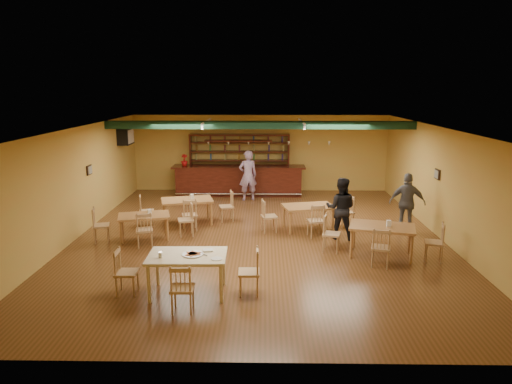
{
  "coord_description": "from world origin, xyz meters",
  "views": [
    {
      "loc": [
        0.14,
        -12.27,
        4.08
      ],
      "look_at": [
        -0.08,
        0.6,
        1.15
      ],
      "focal_mm": 32.56,
      "sensor_mm": 36.0,
      "label": 1
    }
  ],
  "objects_px": {
    "near_table": "(188,274)",
    "patron_bar": "(248,175)",
    "dining_table_c": "(144,227)",
    "dining_table_b": "(308,217)",
    "bar_counter": "(239,180)",
    "dining_table_a": "(187,211)",
    "patron_right_a": "(341,208)",
    "dining_table_d": "(381,241)"
  },
  "relations": [
    {
      "from": "near_table",
      "to": "patron_bar",
      "type": "bearing_deg",
      "value": 81.89
    },
    {
      "from": "dining_table_c",
      "to": "near_table",
      "type": "relative_size",
      "value": 0.88
    },
    {
      "from": "dining_table_b",
      "to": "dining_table_c",
      "type": "xyz_separation_m",
      "value": [
        -4.56,
        -0.94,
        -0.02
      ]
    },
    {
      "from": "bar_counter",
      "to": "dining_table_a",
      "type": "height_order",
      "value": "bar_counter"
    },
    {
      "from": "bar_counter",
      "to": "dining_table_b",
      "type": "distance_m",
      "value": 4.94
    },
    {
      "from": "dining_table_a",
      "to": "bar_counter",
      "type": "bearing_deg",
      "value": 55.94
    },
    {
      "from": "bar_counter",
      "to": "patron_bar",
      "type": "distance_m",
      "value": 0.98
    },
    {
      "from": "patron_bar",
      "to": "patron_right_a",
      "type": "relative_size",
      "value": 1.08
    },
    {
      "from": "dining_table_a",
      "to": "dining_table_d",
      "type": "bearing_deg",
      "value": -41.89
    },
    {
      "from": "bar_counter",
      "to": "dining_table_b",
      "type": "bearing_deg",
      "value": -62.77
    },
    {
      "from": "bar_counter",
      "to": "dining_table_b",
      "type": "height_order",
      "value": "bar_counter"
    },
    {
      "from": "near_table",
      "to": "patron_bar",
      "type": "xyz_separation_m",
      "value": [
        0.93,
        7.94,
        0.51
      ]
    },
    {
      "from": "dining_table_a",
      "to": "near_table",
      "type": "height_order",
      "value": "near_table"
    },
    {
      "from": "bar_counter",
      "to": "dining_table_c",
      "type": "bearing_deg",
      "value": -113.39
    },
    {
      "from": "near_table",
      "to": "bar_counter",
      "type": "bearing_deg",
      "value": 84.98
    },
    {
      "from": "patron_bar",
      "to": "patron_right_a",
      "type": "bearing_deg",
      "value": 106.27
    },
    {
      "from": "dining_table_a",
      "to": "dining_table_d",
      "type": "xyz_separation_m",
      "value": [
        5.21,
        -2.69,
        0.01
      ]
    },
    {
      "from": "bar_counter",
      "to": "dining_table_d",
      "type": "distance_m",
      "value": 7.59
    },
    {
      "from": "dining_table_d",
      "to": "dining_table_c",
      "type": "bearing_deg",
      "value": -176.21
    },
    {
      "from": "dining_table_c",
      "to": "near_table",
      "type": "xyz_separation_m",
      "value": [
        1.75,
        -3.45,
        0.08
      ]
    },
    {
      "from": "patron_right_a",
      "to": "dining_table_d",
      "type": "bearing_deg",
      "value": 134.62
    },
    {
      "from": "bar_counter",
      "to": "dining_table_a",
      "type": "relative_size",
      "value": 3.34
    },
    {
      "from": "dining_table_d",
      "to": "patron_bar",
      "type": "xyz_separation_m",
      "value": [
        -3.47,
        5.71,
        0.53
      ]
    },
    {
      "from": "dining_table_c",
      "to": "patron_bar",
      "type": "relative_size",
      "value": 0.74
    },
    {
      "from": "dining_table_d",
      "to": "patron_right_a",
      "type": "distance_m",
      "value": 1.64
    },
    {
      "from": "dining_table_a",
      "to": "near_table",
      "type": "bearing_deg",
      "value": -95.23
    },
    {
      "from": "near_table",
      "to": "patron_right_a",
      "type": "height_order",
      "value": "patron_right_a"
    },
    {
      "from": "dining_table_c",
      "to": "dining_table_a",
      "type": "bearing_deg",
      "value": 43.02
    },
    {
      "from": "bar_counter",
      "to": "patron_bar",
      "type": "relative_size",
      "value": 2.74
    },
    {
      "from": "patron_bar",
      "to": "dining_table_b",
      "type": "bearing_deg",
      "value": 102.52
    },
    {
      "from": "dining_table_a",
      "to": "patron_right_a",
      "type": "bearing_deg",
      "value": -31.47
    },
    {
      "from": "dining_table_c",
      "to": "patron_right_a",
      "type": "height_order",
      "value": "patron_right_a"
    },
    {
      "from": "patron_bar",
      "to": "patron_right_a",
      "type": "xyz_separation_m",
      "value": [
        2.68,
        -4.36,
        -0.07
      ]
    },
    {
      "from": "dining_table_a",
      "to": "patron_right_a",
      "type": "distance_m",
      "value": 4.64
    },
    {
      "from": "dining_table_c",
      "to": "dining_table_b",
      "type": "bearing_deg",
      "value": -2.92
    },
    {
      "from": "dining_table_b",
      "to": "dining_table_c",
      "type": "relative_size",
      "value": 1.06
    },
    {
      "from": "dining_table_a",
      "to": "dining_table_d",
      "type": "relative_size",
      "value": 0.98
    },
    {
      "from": "dining_table_d",
      "to": "near_table",
      "type": "bearing_deg",
      "value": -138.18
    },
    {
      "from": "bar_counter",
      "to": "near_table",
      "type": "relative_size",
      "value": 3.26
    },
    {
      "from": "patron_bar",
      "to": "dining_table_d",
      "type": "bearing_deg",
      "value": 106.03
    },
    {
      "from": "bar_counter",
      "to": "near_table",
      "type": "distance_m",
      "value": 8.78
    },
    {
      "from": "bar_counter",
      "to": "patron_bar",
      "type": "height_order",
      "value": "patron_bar"
    }
  ]
}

